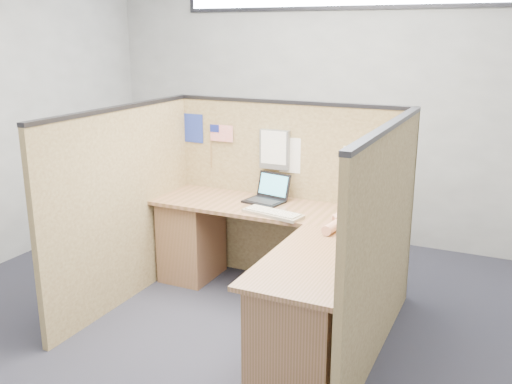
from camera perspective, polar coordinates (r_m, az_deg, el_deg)
The scene contains 13 objects.
floor at distance 4.21m, azimuth -2.26°, elevation -13.48°, with size 5.00×5.00×0.00m, color #1E1F2B.
wall_back at distance 5.80m, azimuth 8.01°, elevation 9.05°, with size 5.00×5.00×0.00m, color gray.
cubicle_partitions at distance 4.26m, azimuth 0.28°, elevation -1.86°, with size 2.06×1.83×1.53m.
l_desk at distance 4.20m, azimuth 1.74°, elevation -7.60°, with size 1.95×1.75×0.73m.
laptop at distance 4.63m, azimuth 1.10°, elevation -0.24°, with size 0.34×0.34×0.22m.
keyboard at distance 4.27m, azimuth 1.70°, elevation -2.13°, with size 0.49×0.25×0.03m.
mouse at distance 4.15m, azimuth 8.39°, elevation -2.75°, with size 0.11×0.06×0.04m, color silver.
hand_forearm at distance 4.02m, azimuth 7.97°, elevation -3.12°, with size 0.11×0.38×0.08m.
blue_poster at distance 5.02m, azimuth -6.25°, elevation 6.35°, with size 0.19×0.00×0.25m, color navy.
american_flag at distance 4.89m, azimuth -3.74°, elevation 5.74°, with size 0.22×0.01×0.38m.
file_holder at distance 4.66m, azimuth 1.87°, elevation 4.28°, with size 0.25×0.05×0.32m.
paper_left at distance 4.64m, azimuth 3.74°, elevation 3.65°, with size 0.23×0.00×0.29m, color white.
paper_right at distance 4.48m, azimuth 10.01°, elevation 2.75°, with size 0.21×0.00×0.27m, color white.
Camera 1 is at (1.72, -3.26, 2.04)m, focal length 40.00 mm.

